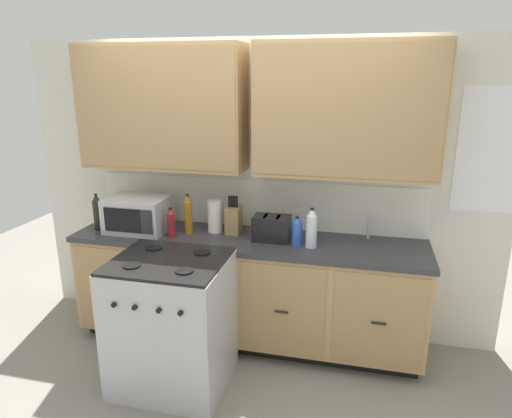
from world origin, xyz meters
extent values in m
plane|color=gray|center=(0.00, 0.00, 0.00)|extent=(8.00, 8.00, 0.00)
cube|color=silver|center=(0.00, 0.62, 1.20)|extent=(3.93, 0.05, 2.40)
cube|color=white|center=(0.00, 0.60, 1.10)|extent=(2.73, 0.01, 0.40)
cube|color=tan|center=(-0.71, 0.43, 1.88)|extent=(1.31, 0.34, 0.95)
cube|color=#A58052|center=(-0.71, 0.26, 1.88)|extent=(1.29, 0.01, 0.89)
cube|color=tan|center=(0.71, 0.43, 1.88)|extent=(1.31, 0.34, 0.95)
cube|color=#A58052|center=(0.71, 0.26, 1.88)|extent=(1.29, 0.01, 0.89)
cube|color=white|center=(1.71, 0.60, 1.60)|extent=(0.44, 0.01, 0.90)
cube|color=black|center=(0.00, 0.33, 0.05)|extent=(2.67, 0.48, 0.10)
cube|color=tan|center=(0.00, 0.30, 0.48)|extent=(2.73, 0.60, 0.76)
cube|color=#A88354|center=(-1.02, 0.00, 0.48)|extent=(0.63, 0.01, 0.70)
cube|color=black|center=(-1.02, -0.02, 0.47)|extent=(0.10, 0.01, 0.01)
cube|color=#A88354|center=(-0.34, 0.00, 0.48)|extent=(0.63, 0.01, 0.70)
cube|color=black|center=(-0.34, -0.02, 0.47)|extent=(0.10, 0.01, 0.01)
cube|color=#A88354|center=(0.34, 0.00, 0.48)|extent=(0.63, 0.01, 0.70)
cube|color=black|center=(0.34, -0.02, 0.47)|extent=(0.10, 0.01, 0.01)
cube|color=#A88354|center=(1.02, 0.00, 0.48)|extent=(0.63, 0.01, 0.70)
cube|color=black|center=(1.02, -0.02, 0.47)|extent=(0.10, 0.01, 0.01)
cube|color=#333338|center=(0.00, 0.30, 0.88)|extent=(2.76, 0.63, 0.04)
cube|color=#A8AAAF|center=(0.92, 0.33, 0.89)|extent=(0.56, 0.38, 0.02)
cube|color=#B7B7BC|center=(-0.37, -0.33, 0.46)|extent=(0.76, 0.66, 0.92)
cube|color=black|center=(-0.37, -0.33, 0.93)|extent=(0.74, 0.65, 0.02)
cylinder|color=black|center=(-0.55, -0.49, 0.94)|extent=(0.12, 0.12, 0.01)
cylinder|color=black|center=(-0.19, -0.49, 0.94)|extent=(0.12, 0.12, 0.01)
cylinder|color=black|center=(-0.55, -0.17, 0.94)|extent=(0.12, 0.12, 0.01)
cylinder|color=black|center=(-0.19, -0.17, 0.94)|extent=(0.12, 0.12, 0.01)
cylinder|color=black|center=(-0.59, -0.67, 0.75)|extent=(0.03, 0.02, 0.03)
cylinder|color=black|center=(-0.45, -0.67, 0.75)|extent=(0.03, 0.02, 0.03)
cylinder|color=black|center=(-0.29, -0.67, 0.75)|extent=(0.03, 0.02, 0.03)
cylinder|color=black|center=(-0.15, -0.67, 0.75)|extent=(0.03, 0.02, 0.03)
cube|color=#B7B7BC|center=(-0.90, 0.27, 1.04)|extent=(0.48, 0.36, 0.28)
cube|color=black|center=(-0.94, 0.09, 1.04)|extent=(0.31, 0.01, 0.19)
cube|color=#28282D|center=(-0.73, 0.09, 1.04)|extent=(0.10, 0.01, 0.19)
cube|color=black|center=(0.20, 0.30, 1.00)|extent=(0.28, 0.18, 0.19)
cube|color=black|center=(0.15, 0.30, 1.09)|extent=(0.02, 0.13, 0.01)
cube|color=black|center=(0.25, 0.30, 1.09)|extent=(0.02, 0.13, 0.01)
cube|color=#9C794E|center=(-0.13, 0.39, 1.01)|extent=(0.11, 0.14, 0.22)
cylinder|color=black|center=(-0.16, 0.38, 1.17)|extent=(0.02, 0.02, 0.09)
cylinder|color=black|center=(-0.14, 0.38, 1.17)|extent=(0.02, 0.02, 0.09)
cylinder|color=black|center=(-0.12, 0.38, 1.17)|extent=(0.02, 0.02, 0.09)
cylinder|color=black|center=(-0.10, 0.38, 1.17)|extent=(0.02, 0.02, 0.09)
cylinder|color=#B2B5BA|center=(0.92, 0.51, 1.00)|extent=(0.02, 0.02, 0.20)
cylinder|color=white|center=(-0.29, 0.39, 1.03)|extent=(0.12, 0.12, 0.26)
cylinder|color=#9E6619|center=(-0.47, 0.30, 1.03)|extent=(0.07, 0.07, 0.26)
cone|color=#9E6619|center=(-0.47, 0.30, 1.19)|extent=(0.06, 0.06, 0.07)
cylinder|color=black|center=(-0.47, 0.30, 1.22)|extent=(0.02, 0.02, 0.02)
cylinder|color=black|center=(-1.23, 0.22, 1.02)|extent=(0.07, 0.07, 0.24)
cone|color=black|center=(-1.23, 0.22, 1.17)|extent=(0.06, 0.06, 0.06)
cylinder|color=black|center=(-1.23, 0.22, 1.20)|extent=(0.02, 0.02, 0.02)
cylinder|color=silver|center=(0.51, 0.22, 1.02)|extent=(0.08, 0.08, 0.24)
cone|color=silver|center=(0.51, 0.22, 1.17)|extent=(0.07, 0.07, 0.06)
cylinder|color=black|center=(0.51, 0.22, 1.19)|extent=(0.03, 0.03, 0.02)
cylinder|color=maroon|center=(-0.58, 0.20, 0.99)|extent=(0.07, 0.07, 0.19)
cone|color=maroon|center=(-0.58, 0.20, 1.11)|extent=(0.06, 0.06, 0.05)
cylinder|color=black|center=(-0.58, 0.20, 1.13)|extent=(0.02, 0.02, 0.02)
cylinder|color=blue|center=(0.40, 0.25, 0.99)|extent=(0.08, 0.08, 0.18)
cone|color=blue|center=(0.40, 0.25, 1.10)|extent=(0.07, 0.07, 0.04)
cylinder|color=black|center=(0.40, 0.25, 1.11)|extent=(0.03, 0.03, 0.02)
camera|label=1|loc=(0.85, -2.92, 2.11)|focal=31.95mm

